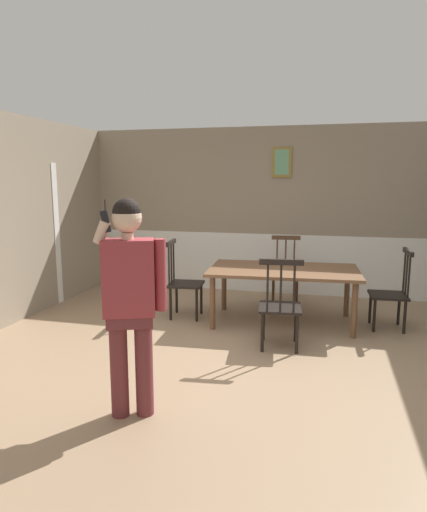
% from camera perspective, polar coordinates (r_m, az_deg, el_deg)
% --- Properties ---
extents(ground_plane, '(6.94, 6.94, 0.00)m').
position_cam_1_polar(ground_plane, '(4.83, 3.28, -13.00)').
color(ground_plane, '#9E7F60').
extents(room_back_partition, '(6.31, 0.17, 2.70)m').
position_cam_1_polar(room_back_partition, '(7.47, 7.78, 5.24)').
color(room_back_partition, gray).
rests_on(room_back_partition, ground_plane).
extents(dining_table, '(1.97, 1.19, 0.72)m').
position_cam_1_polar(dining_table, '(5.92, 8.83, -2.27)').
color(dining_table, brown).
rests_on(dining_table, ground_plane).
extents(chair_near_window, '(0.49, 0.49, 1.05)m').
position_cam_1_polar(chair_near_window, '(6.14, -3.86, -3.24)').
color(chair_near_window, black).
rests_on(chair_near_window, ground_plane).
extents(chair_by_doorway, '(0.51, 0.51, 1.04)m').
position_cam_1_polar(chair_by_doorway, '(5.05, 8.42, -6.23)').
color(chair_by_doorway, black).
rests_on(chair_by_doorway, ground_plane).
extents(chair_at_table_head, '(0.46, 0.46, 1.02)m').
position_cam_1_polar(chair_at_table_head, '(6.07, 21.61, -4.29)').
color(chair_at_table_head, black).
rests_on(chair_at_table_head, ground_plane).
extents(chair_opposite_corner, '(0.47, 0.47, 1.02)m').
position_cam_1_polar(chair_opposite_corner, '(6.86, 9.06, -2.14)').
color(chair_opposite_corner, '#513823').
rests_on(chair_opposite_corner, ground_plane).
extents(person_figure, '(0.51, 0.34, 1.73)m').
position_cam_1_polar(person_figure, '(3.52, -10.49, -4.73)').
color(person_figure, brown).
rests_on(person_figure, ground_plane).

